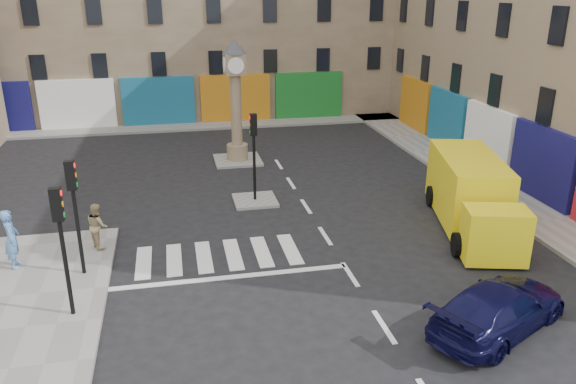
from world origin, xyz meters
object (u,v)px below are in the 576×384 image
object	(u,v)px
traffic_light_left_far	(74,200)
pedestrian_tan	(97,225)
traffic_light_island	(254,143)
yellow_van	(471,194)
pedestrian_blue	(12,239)
navy_sedan	(499,308)
clock_pillar	(236,94)
traffic_light_left_near	(61,232)

from	to	relation	value
traffic_light_left_far	pedestrian_tan	size ratio (longest dim) A/B	2.31
traffic_light_left_far	pedestrian_tan	bearing A→B (deg)	80.84
traffic_light_left_far	traffic_light_island	bearing A→B (deg)	40.60
traffic_light_island	yellow_van	xyz separation A→B (m)	(7.67, -4.15, -1.32)
traffic_light_island	pedestrian_blue	distance (m)	9.73
pedestrian_blue	pedestrian_tan	xyz separation A→B (m)	(2.50, 0.97, -0.18)
navy_sedan	pedestrian_tan	bearing A→B (deg)	28.81
pedestrian_tan	yellow_van	bearing A→B (deg)	-117.41
traffic_light_left_far	clock_pillar	world-z (taller)	clock_pillar
traffic_light_left_far	traffic_light_island	xyz separation A→B (m)	(6.30, 5.40, -0.03)
clock_pillar	pedestrian_blue	size ratio (longest dim) A/B	3.10
traffic_light_island	yellow_van	distance (m)	8.82
navy_sedan	yellow_van	world-z (taller)	yellow_van
navy_sedan	pedestrian_blue	world-z (taller)	pedestrian_blue
traffic_light_left_near	traffic_light_island	size ratio (longest dim) A/B	1.00
traffic_light_left_far	navy_sedan	distance (m)	12.56
clock_pillar	navy_sedan	size ratio (longest dim) A/B	1.32
clock_pillar	pedestrian_tan	distance (m)	11.56
traffic_light_left_near	yellow_van	distance (m)	14.50
pedestrian_tan	pedestrian_blue	bearing A→B (deg)	86.27
traffic_light_island	traffic_light_left_far	bearing A→B (deg)	-139.40
traffic_light_left_far	traffic_light_island	world-z (taller)	traffic_light_left_far
clock_pillar	pedestrian_blue	xyz separation A→B (m)	(-8.50, -10.50, -2.42)
pedestrian_blue	pedestrian_tan	bearing A→B (deg)	-76.78
clock_pillar	pedestrian_blue	bearing A→B (deg)	-128.99
traffic_light_left_far	pedestrian_tan	xyz separation A→B (m)	(0.30, 1.86, -1.67)
pedestrian_blue	traffic_light_island	bearing A→B (deg)	-69.98
traffic_light_island	navy_sedan	world-z (taller)	traffic_light_island
traffic_light_left_far	navy_sedan	size ratio (longest dim) A/B	0.80
traffic_light_left_near	navy_sedan	distance (m)	11.75
traffic_light_left_near	clock_pillar	distance (m)	15.19
pedestrian_blue	traffic_light_left_near	bearing A→B (deg)	-154.19
traffic_light_island	navy_sedan	size ratio (longest dim) A/B	0.80
traffic_light_left_far	pedestrian_blue	bearing A→B (deg)	157.85
traffic_light_left_near	pedestrian_tan	xyz separation A→B (m)	(0.30, 4.26, -1.67)
traffic_light_left_near	navy_sedan	bearing A→B (deg)	-14.58
traffic_light_left_near	yellow_van	xyz separation A→B (m)	(13.97, 3.65, -1.35)
pedestrian_blue	pedestrian_tan	distance (m)	2.69
clock_pillar	traffic_light_left_near	bearing A→B (deg)	-114.55
traffic_light_left_far	pedestrian_tan	distance (m)	2.52
traffic_light_left_near	pedestrian_tan	size ratio (longest dim) A/B	2.31
clock_pillar	pedestrian_tan	size ratio (longest dim) A/B	3.81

